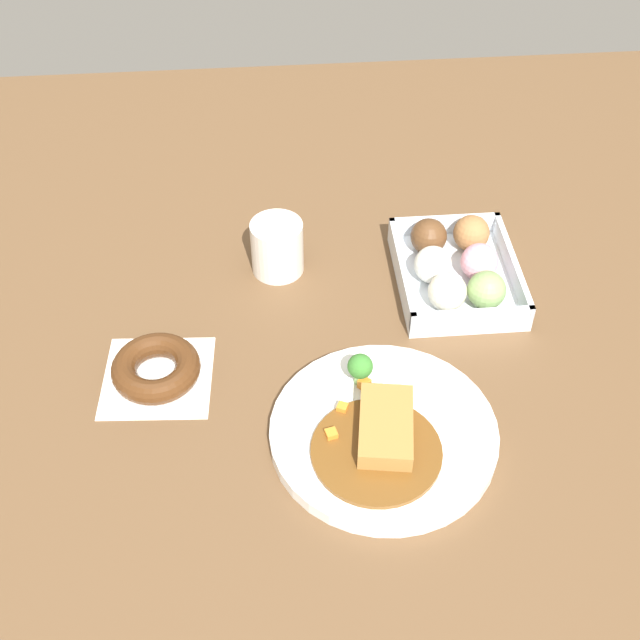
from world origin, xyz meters
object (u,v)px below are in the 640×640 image
donut_box (457,268)px  coffee_mug (277,247)px  chocolate_ring_donut (156,367)px  curry_plate (383,432)px

donut_box → coffee_mug: (-0.05, -0.25, 0.01)m
chocolate_ring_donut → donut_box: bearing=109.0°
coffee_mug → donut_box: bearing=78.3°
donut_box → chocolate_ring_donut: size_ratio=1.42×
curry_plate → coffee_mug: coffee_mug is taller
donut_box → coffee_mug: size_ratio=2.58×
curry_plate → chocolate_ring_donut: curry_plate is taller
curry_plate → chocolate_ring_donut: bearing=-114.3°
curry_plate → donut_box: (-0.27, 0.14, 0.01)m
chocolate_ring_donut → curry_plate: bearing=65.7°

